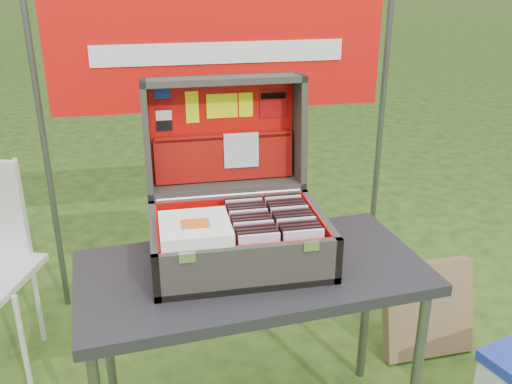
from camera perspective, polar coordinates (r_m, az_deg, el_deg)
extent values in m
cube|color=black|center=(1.97, -0.38, -8.04)|extent=(1.23, 0.70, 0.04)
cylinder|color=#59595B|center=(2.16, 15.62, -18.00)|extent=(0.04, 0.04, 0.70)
cylinder|color=#59595B|center=(2.36, -14.63, -13.92)|extent=(0.04, 0.04, 0.70)
cylinder|color=#59595B|center=(2.49, 10.90, -11.34)|extent=(0.04, 0.04, 0.70)
cube|color=#474338|center=(2.00, -1.68, -6.61)|extent=(0.60, 0.43, 0.02)
cube|color=#474338|center=(1.79, -0.63, -7.79)|extent=(0.60, 0.02, 0.16)
cube|color=#474338|center=(2.14, -2.58, -2.43)|extent=(0.60, 0.02, 0.16)
cube|color=#474338|center=(1.95, -10.12, -5.54)|extent=(0.02, 0.43, 0.16)
cube|color=#474338|center=(2.03, 6.38, -4.13)|extent=(0.02, 0.43, 0.16)
cube|color=#DD0000|center=(1.99, -1.68, -6.24)|extent=(0.55, 0.38, 0.01)
cube|color=silver|center=(1.73, -6.91, -6.53)|extent=(0.05, 0.01, 0.03)
cube|color=silver|center=(1.79, 5.54, -5.40)|extent=(0.05, 0.01, 0.03)
cylinder|color=silver|center=(2.12, -2.67, -0.34)|extent=(0.54, 0.02, 0.02)
cube|color=#474338|center=(2.21, -3.40, 6.11)|extent=(0.60, 0.06, 0.43)
cube|color=#474338|center=(2.11, -3.34, 11.12)|extent=(0.60, 0.16, 0.04)
cube|color=#474338|center=(2.19, -2.98, 0.59)|extent=(0.60, 0.16, 0.04)
cube|color=#474338|center=(2.13, -10.88, 5.23)|extent=(0.02, 0.20, 0.44)
cube|color=#474338|center=(2.20, 4.33, 6.15)|extent=(0.02, 0.20, 0.44)
cube|color=#DD0000|center=(2.20, -3.35, 6.03)|extent=(0.55, 0.04, 0.38)
cube|color=#DD0000|center=(1.80, -0.72, -7.23)|extent=(0.55, 0.01, 0.14)
cube|color=#DD0000|center=(2.13, -2.53, -2.31)|extent=(0.55, 0.01, 0.14)
cube|color=#DD0000|center=(1.94, -9.71, -5.20)|extent=(0.01, 0.38, 0.14)
cube|color=#DD0000|center=(2.02, 5.99, -3.87)|extent=(0.01, 0.38, 0.14)
cube|color=maroon|center=(2.20, -3.19, 3.39)|extent=(0.53, 0.05, 0.17)
cube|color=maroon|center=(2.17, -3.25, 5.54)|extent=(0.52, 0.02, 0.02)
cube|color=silver|center=(2.18, -1.49, 4.20)|extent=(0.13, 0.02, 0.13)
cube|color=#1933B2|center=(2.15, -9.35, 9.68)|extent=(0.06, 0.01, 0.04)
cube|color=#A50909|center=(2.15, -9.28, 8.62)|extent=(0.06, 0.01, 0.04)
cube|color=white|center=(2.16, -9.21, 7.58)|extent=(0.06, 0.01, 0.04)
cube|color=black|center=(2.17, -9.14, 6.54)|extent=(0.06, 0.01, 0.04)
cube|color=#E2EE07|center=(2.16, -6.40, 8.42)|extent=(0.05, 0.01, 0.12)
cube|color=#E2EE07|center=(2.17, -3.42, 8.59)|extent=(0.12, 0.01, 0.09)
cube|color=#E2EE07|center=(2.19, -1.03, 8.71)|extent=(0.05, 0.01, 0.09)
cube|color=#A50909|center=(2.21, 1.74, 8.84)|extent=(0.11, 0.01, 0.11)
cube|color=black|center=(2.20, 1.73, 9.61)|extent=(0.10, 0.00, 0.02)
cube|color=silver|center=(1.82, 0.32, -6.41)|extent=(0.13, 0.01, 0.15)
cube|color=black|center=(1.84, 0.18, -6.06)|extent=(0.13, 0.01, 0.15)
cube|color=black|center=(1.86, 0.04, -5.72)|extent=(0.13, 0.01, 0.15)
cube|color=black|center=(1.88, -0.10, -5.39)|extent=(0.13, 0.01, 0.15)
cube|color=silver|center=(1.90, -0.23, -5.07)|extent=(0.13, 0.01, 0.15)
cube|color=black|center=(1.92, -0.37, -4.75)|extent=(0.13, 0.01, 0.15)
cube|color=black|center=(1.94, -0.49, -4.43)|extent=(0.13, 0.01, 0.15)
cube|color=black|center=(1.96, -0.62, -4.13)|extent=(0.13, 0.01, 0.15)
cube|color=silver|center=(1.98, -0.74, -3.83)|extent=(0.13, 0.01, 0.15)
cube|color=black|center=(2.00, -0.86, -3.54)|extent=(0.13, 0.01, 0.15)
cube|color=black|center=(2.02, -0.98, -3.25)|extent=(0.13, 0.01, 0.15)
cube|color=black|center=(2.04, -1.10, -2.97)|extent=(0.13, 0.01, 0.15)
cube|color=silver|center=(2.06, -1.21, -2.69)|extent=(0.13, 0.01, 0.15)
cube|color=black|center=(2.08, -1.32, -2.42)|extent=(0.13, 0.01, 0.15)
cube|color=silver|center=(1.85, 4.75, -5.98)|extent=(0.13, 0.01, 0.15)
cube|color=black|center=(1.87, 4.56, -5.64)|extent=(0.13, 0.01, 0.15)
cube|color=black|center=(1.89, 4.37, -5.31)|extent=(0.13, 0.01, 0.15)
cube|color=black|center=(1.91, 4.18, -4.99)|extent=(0.13, 0.01, 0.15)
cube|color=silver|center=(1.93, 4.00, -4.68)|extent=(0.13, 0.01, 0.15)
cube|color=black|center=(1.95, 3.83, -4.37)|extent=(0.13, 0.01, 0.15)
cube|color=black|center=(1.97, 3.66, -4.06)|extent=(0.13, 0.01, 0.15)
cube|color=black|center=(1.99, 3.49, -3.77)|extent=(0.13, 0.01, 0.15)
cube|color=silver|center=(2.01, 3.32, -3.48)|extent=(0.13, 0.01, 0.15)
cube|color=black|center=(2.03, 3.16, -3.19)|extent=(0.13, 0.01, 0.15)
cube|color=black|center=(2.05, 3.00, -2.91)|extent=(0.13, 0.01, 0.15)
cube|color=black|center=(2.07, 2.85, -2.64)|extent=(0.13, 0.01, 0.15)
cube|color=silver|center=(2.09, 2.70, -2.37)|extent=(0.13, 0.01, 0.15)
cube|color=black|center=(2.11, 2.55, -2.11)|extent=(0.13, 0.01, 0.15)
cube|color=white|center=(1.84, -6.10, -4.10)|extent=(0.22, 0.22, 0.00)
cube|color=white|center=(1.84, -6.10, -3.97)|extent=(0.22, 0.22, 0.00)
cube|color=white|center=(1.84, -6.11, -3.83)|extent=(0.22, 0.22, 0.00)
cube|color=white|center=(1.83, -6.12, -3.69)|extent=(0.22, 0.22, 0.00)
cube|color=white|center=(1.83, -6.12, -3.54)|extent=(0.22, 0.22, 0.00)
cube|color=white|center=(1.83, -6.13, -3.40)|extent=(0.22, 0.22, 0.00)
cube|color=white|center=(1.83, -6.13, -3.26)|extent=(0.22, 0.22, 0.00)
cube|color=white|center=(1.82, -6.14, -3.12)|extent=(0.22, 0.22, 0.00)
cube|color=#D85919|center=(1.81, -6.12, -3.14)|extent=(0.09, 0.07, 0.00)
cylinder|color=silver|center=(2.61, -22.25, -13.99)|extent=(0.02, 0.02, 0.48)
cylinder|color=silver|center=(2.91, -21.04, -9.84)|extent=(0.02, 0.02, 0.48)
cylinder|color=silver|center=(2.72, -22.31, -1.33)|extent=(0.02, 0.02, 0.44)
cube|color=olive|center=(2.78, 16.78, -11.16)|extent=(0.43, 0.19, 0.45)
cylinder|color=#59595B|center=(2.92, -20.29, 3.69)|extent=(0.03, 0.03, 1.70)
cylinder|color=#59595B|center=(3.12, 12.28, 5.74)|extent=(0.03, 0.03, 1.70)
cube|color=red|center=(2.78, -3.67, 13.75)|extent=(1.60, 0.02, 0.55)
cube|color=white|center=(2.77, -3.63, 13.71)|extent=(1.20, 0.00, 0.10)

